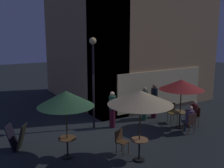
{
  "coord_description": "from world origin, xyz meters",
  "views": [
    {
      "loc": [
        -4.92,
        -9.15,
        4.26
      ],
      "look_at": [
        0.7,
        -0.06,
        2.18
      ],
      "focal_mm": 40.9,
      "sensor_mm": 36.0,
      "label": 1
    }
  ],
  "objects_px": {
    "patron_standing_2": "(144,103)",
    "cafe_table_1": "(67,144)",
    "street_lamp_near_corner": "(93,67)",
    "patron_standing_3": "(154,101)",
    "menu_sandwich_board": "(17,137)",
    "cafe_chair_3": "(121,140)",
    "cafe_chair_0": "(191,122)",
    "patron_seated_0": "(189,117)",
    "patron_standing_4": "(112,109)",
    "patio_umbrella_2": "(140,98)",
    "cafe_chair_1": "(195,114)",
    "patron_seated_1": "(193,112)",
    "cafe_table_2": "(139,147)",
    "patio_umbrella_0": "(182,85)",
    "cafe_chair_2": "(172,111)",
    "cafe_table_0": "(180,116)",
    "patio_umbrella_1": "(66,99)"
  },
  "relations": [
    {
      "from": "menu_sandwich_board",
      "to": "patron_standing_3",
      "type": "bearing_deg",
      "value": 36.03
    },
    {
      "from": "cafe_chair_1",
      "to": "patron_standing_4",
      "type": "xyz_separation_m",
      "value": [
        -3.44,
        1.89,
        0.3
      ]
    },
    {
      "from": "patron_standing_2",
      "to": "cafe_table_1",
      "type": "bearing_deg",
      "value": 52.34
    },
    {
      "from": "patron_seated_0",
      "to": "patron_standing_4",
      "type": "relative_size",
      "value": 0.73
    },
    {
      "from": "patio_umbrella_1",
      "to": "patron_standing_2",
      "type": "relative_size",
      "value": 1.42
    },
    {
      "from": "patron_standing_3",
      "to": "patron_seated_1",
      "type": "bearing_deg",
      "value": -110.68
    },
    {
      "from": "patio_umbrella_2",
      "to": "cafe_chair_1",
      "type": "xyz_separation_m",
      "value": [
        4.34,
        1.31,
        -1.66
      ]
    },
    {
      "from": "menu_sandwich_board",
      "to": "cafe_table_1",
      "type": "bearing_deg",
      "value": -14.35
    },
    {
      "from": "cafe_table_2",
      "to": "cafe_chair_1",
      "type": "xyz_separation_m",
      "value": [
        4.34,
        1.31,
        0.06
      ]
    },
    {
      "from": "menu_sandwich_board",
      "to": "cafe_chair_0",
      "type": "distance_m",
      "value": 7.12
    },
    {
      "from": "menu_sandwich_board",
      "to": "cafe_table_1",
      "type": "relative_size",
      "value": 1.35
    },
    {
      "from": "patio_umbrella_2",
      "to": "patron_standing_3",
      "type": "distance_m",
      "value": 4.96
    },
    {
      "from": "cafe_chair_2",
      "to": "patio_umbrella_0",
      "type": "bearing_deg",
      "value": 0.0
    },
    {
      "from": "patron_seated_1",
      "to": "patron_standing_2",
      "type": "height_order",
      "value": "patron_standing_2"
    },
    {
      "from": "patron_seated_1",
      "to": "street_lamp_near_corner",
      "type": "bearing_deg",
      "value": -16.5
    },
    {
      "from": "cafe_table_0",
      "to": "patron_standing_3",
      "type": "height_order",
      "value": "patron_standing_3"
    },
    {
      "from": "cafe_table_2",
      "to": "patron_standing_2",
      "type": "bearing_deg",
      "value": 48.89
    },
    {
      "from": "cafe_table_2",
      "to": "menu_sandwich_board",
      "type": "bearing_deg",
      "value": 138.12
    },
    {
      "from": "street_lamp_near_corner",
      "to": "patron_standing_3",
      "type": "bearing_deg",
      "value": -5.63
    },
    {
      "from": "street_lamp_near_corner",
      "to": "patio_umbrella_2",
      "type": "relative_size",
      "value": 1.68
    },
    {
      "from": "patio_umbrella_1",
      "to": "cafe_chair_0",
      "type": "bearing_deg",
      "value": -8.05
    },
    {
      "from": "patio_umbrella_2",
      "to": "cafe_chair_0",
      "type": "bearing_deg",
      "value": 12.19
    },
    {
      "from": "cafe_chair_0",
      "to": "patron_standing_3",
      "type": "distance_m",
      "value": 2.57
    },
    {
      "from": "cafe_table_2",
      "to": "patron_seated_0",
      "type": "bearing_deg",
      "value": 14.29
    },
    {
      "from": "patio_umbrella_0",
      "to": "patron_seated_1",
      "type": "xyz_separation_m",
      "value": [
        0.69,
        -0.16,
        -1.34
      ]
    },
    {
      "from": "patron_standing_3",
      "to": "patron_standing_4",
      "type": "bearing_deg",
      "value": 140.67
    },
    {
      "from": "patio_umbrella_0",
      "to": "patron_seated_0",
      "type": "bearing_deg",
      "value": -101.29
    },
    {
      "from": "patio_umbrella_0",
      "to": "patio_umbrella_2",
      "type": "relative_size",
      "value": 0.92
    },
    {
      "from": "patron_standing_4",
      "to": "cafe_chair_0",
      "type": "bearing_deg",
      "value": -16.17
    },
    {
      "from": "cafe_chair_1",
      "to": "patron_seated_1",
      "type": "height_order",
      "value": "patron_seated_1"
    },
    {
      "from": "cafe_chair_2",
      "to": "patron_standing_2",
      "type": "xyz_separation_m",
      "value": [
        -0.92,
        0.99,
        0.28
      ]
    },
    {
      "from": "street_lamp_near_corner",
      "to": "patio_umbrella_0",
      "type": "height_order",
      "value": "street_lamp_near_corner"
    },
    {
      "from": "cafe_table_0",
      "to": "cafe_table_2",
      "type": "distance_m",
      "value": 3.81
    },
    {
      "from": "cafe_chair_3",
      "to": "menu_sandwich_board",
      "type": "bearing_deg",
      "value": -143.75
    },
    {
      "from": "cafe_chair_1",
      "to": "cafe_chair_2",
      "type": "xyz_separation_m",
      "value": [
        -0.59,
        0.94,
        0.02
      ]
    },
    {
      "from": "patron_standing_3",
      "to": "cafe_chair_3",
      "type": "bearing_deg",
      "value": 172.79
    },
    {
      "from": "patron_seated_1",
      "to": "cafe_chair_0",
      "type": "bearing_deg",
      "value": 48.66
    },
    {
      "from": "cafe_table_2",
      "to": "patio_umbrella_0",
      "type": "relative_size",
      "value": 0.34
    },
    {
      "from": "menu_sandwich_board",
      "to": "cafe_chair_3",
      "type": "relative_size",
      "value": 1.14
    },
    {
      "from": "cafe_chair_0",
      "to": "cafe_chair_2",
      "type": "bearing_deg",
      "value": -3.2
    },
    {
      "from": "cafe_chair_1",
      "to": "patron_standing_2",
      "type": "relative_size",
      "value": 0.55
    },
    {
      "from": "street_lamp_near_corner",
      "to": "cafe_table_1",
      "type": "distance_m",
      "value": 3.82
    },
    {
      "from": "cafe_chair_3",
      "to": "patio_umbrella_0",
      "type": "bearing_deg",
      "value": 82.99
    },
    {
      "from": "cafe_table_1",
      "to": "patio_umbrella_2",
      "type": "height_order",
      "value": "patio_umbrella_2"
    },
    {
      "from": "patio_umbrella_0",
      "to": "cafe_chair_3",
      "type": "bearing_deg",
      "value": -169.09
    },
    {
      "from": "patron_seated_1",
      "to": "patio_umbrella_0",
      "type": "bearing_deg",
      "value": 0.0
    },
    {
      "from": "cafe_table_1",
      "to": "patron_standing_2",
      "type": "bearing_deg",
      "value": 20.0
    },
    {
      "from": "patron_standing_3",
      "to": "cafe_table_0",
      "type": "bearing_deg",
      "value": -130.31
    },
    {
      "from": "cafe_table_1",
      "to": "patron_seated_1",
      "type": "relative_size",
      "value": 0.59
    },
    {
      "from": "patio_umbrella_2",
      "to": "patron_standing_3",
      "type": "relative_size",
      "value": 1.39
    }
  ]
}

